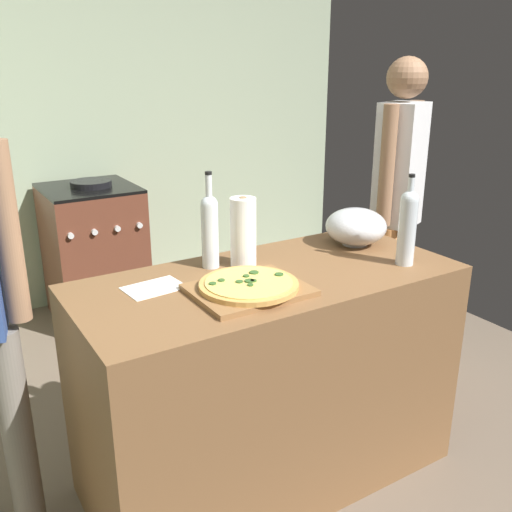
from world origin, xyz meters
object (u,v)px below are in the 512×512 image
wine_bottle_clear (210,228)px  person_in_red (397,197)px  paper_towel_roll (243,232)px  pizza (249,284)px  stove (94,252)px  mixing_bowl (356,227)px  wine_bottle_amber (408,225)px

wine_bottle_clear → person_in_red: (1.24, 0.22, -0.08)m
paper_towel_roll → person_in_red: (1.12, 0.27, -0.05)m
pizza → stove: 2.13m
mixing_bowl → paper_towel_roll: 0.57m
mixing_bowl → stove: (-0.67, 1.85, -0.54)m
stove → person_in_red: (1.22, -1.55, 0.54)m
paper_towel_roll → person_in_red: bearing=13.8°
paper_towel_roll → wine_bottle_clear: wine_bottle_clear is taller
paper_towel_roll → person_in_red: person_in_red is taller
pizza → person_in_red: 1.36m
pizza → wine_bottle_amber: wine_bottle_amber is taller
paper_towel_roll → wine_bottle_amber: bearing=-30.6°
pizza → person_in_red: bearing=23.0°
mixing_bowl → wine_bottle_amber: (-0.00, -0.30, 0.08)m
mixing_bowl → stove: size_ratio=0.28×
paper_towel_roll → wine_bottle_clear: 0.13m
wine_bottle_amber → mixing_bowl: bearing=89.7°
pizza → stove: bearing=89.3°
wine_bottle_clear → mixing_bowl: bearing=-6.8°
mixing_bowl → wine_bottle_amber: wine_bottle_amber is taller
paper_towel_roll → stove: paper_towel_roll is taller
stove → person_in_red: size_ratio=0.56×
paper_towel_roll → stove: (-0.10, 1.82, -0.59)m
wine_bottle_amber → paper_towel_roll: bearing=149.4°
wine_bottle_clear → wine_bottle_amber: size_ratio=1.04×
paper_towel_roll → person_in_red: size_ratio=0.16×
mixing_bowl → stove: bearing=109.8°
pizza → stove: (0.02, 2.08, -0.48)m
stove → person_in_red: 2.04m
pizza → mixing_bowl: size_ratio=1.32×
person_in_red → stove: bearing=128.4°
stove → wine_bottle_clear: bearing=-90.5°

